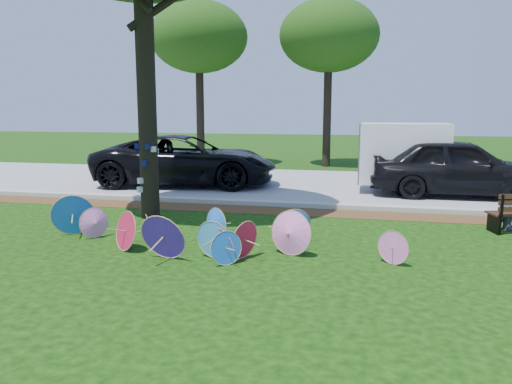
% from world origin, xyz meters
% --- Properties ---
extents(ground, '(90.00, 90.00, 0.00)m').
position_xyz_m(ground, '(0.00, 0.00, 0.00)').
color(ground, black).
rests_on(ground, ground).
extents(mulch_strip, '(90.00, 1.00, 0.01)m').
position_xyz_m(mulch_strip, '(0.00, 4.50, 0.01)').
color(mulch_strip, '#472D16').
rests_on(mulch_strip, ground).
extents(curb, '(90.00, 0.30, 0.12)m').
position_xyz_m(curb, '(0.00, 5.20, 0.06)').
color(curb, '#B7B5AD').
rests_on(curb, ground).
extents(street, '(90.00, 8.00, 0.01)m').
position_xyz_m(street, '(0.00, 9.35, 0.01)').
color(street, gray).
rests_on(street, ground).
extents(parasol_pile, '(7.11, 2.06, 0.88)m').
position_xyz_m(parasol_pile, '(-0.29, 0.67, 0.37)').
color(parasol_pile, '#F87CD1').
rests_on(parasol_pile, ground).
extents(black_van, '(6.47, 3.62, 1.71)m').
position_xyz_m(black_van, '(-3.36, 8.21, 0.85)').
color(black_van, black).
rests_on(black_van, ground).
extents(dark_pickup, '(5.15, 2.09, 1.75)m').
position_xyz_m(dark_pickup, '(5.37, 7.87, 0.88)').
color(dark_pickup, black).
rests_on(dark_pickup, ground).
extents(cargo_trailer, '(2.65, 1.68, 2.45)m').
position_xyz_m(cargo_trailer, '(3.79, 8.36, 1.23)').
color(cargo_trailer, white).
rests_on(cargo_trailer, ground).
extents(person_left, '(0.41, 0.28, 1.08)m').
position_xyz_m(person_left, '(5.69, 3.57, 0.54)').
color(person_left, '#39424E').
rests_on(person_left, ground).
extents(bg_trees, '(21.02, 5.71, 7.40)m').
position_xyz_m(bg_trees, '(2.56, 14.98, 5.77)').
color(bg_trees, black).
rests_on(bg_trees, ground).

